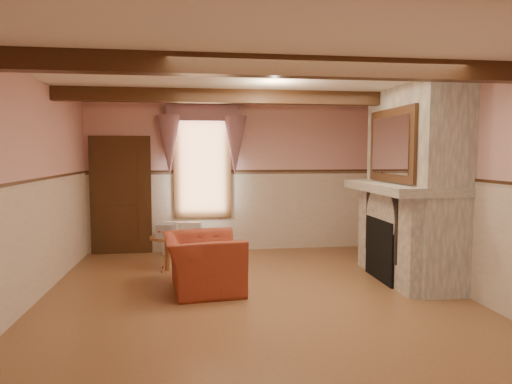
{
  "coord_description": "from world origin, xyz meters",
  "views": [
    {
      "loc": [
        -0.76,
        -5.67,
        1.85
      ],
      "look_at": [
        0.12,
        0.8,
        1.3
      ],
      "focal_mm": 32.0,
      "sensor_mm": 36.0,
      "label": 1
    }
  ],
  "objects": [
    {
      "name": "floor",
      "position": [
        0.0,
        0.0,
        0.0
      ],
      "size": [
        5.5,
        6.0,
        0.01
      ],
      "primitive_type": "cube",
      "color": "brown",
      "rests_on": "ground"
    },
    {
      "name": "ceiling",
      "position": [
        0.0,
        0.0,
        2.8
      ],
      "size": [
        5.5,
        6.0,
        0.01
      ],
      "primitive_type": "cube",
      "color": "silver",
      "rests_on": "wall_back"
    },
    {
      "name": "wall_back",
      "position": [
        0.0,
        3.0,
        1.4
      ],
      "size": [
        5.5,
        0.02,
        2.8
      ],
      "primitive_type": "cube",
      "color": "#D29891",
      "rests_on": "floor"
    },
    {
      "name": "wall_front",
      "position": [
        0.0,
        -3.0,
        1.4
      ],
      "size": [
        5.5,
        0.02,
        2.8
      ],
      "primitive_type": "cube",
      "color": "#D29891",
      "rests_on": "floor"
    },
    {
      "name": "wall_left",
      "position": [
        -2.75,
        0.0,
        1.4
      ],
      "size": [
        0.02,
        6.0,
        2.8
      ],
      "primitive_type": "cube",
      "color": "#D29891",
      "rests_on": "floor"
    },
    {
      "name": "wall_right",
      "position": [
        2.75,
        0.0,
        1.4
      ],
      "size": [
        0.02,
        6.0,
        2.8
      ],
      "primitive_type": "cube",
      "color": "#D29891",
      "rests_on": "floor"
    },
    {
      "name": "wainscot",
      "position": [
        0.0,
        0.0,
        0.75
      ],
      "size": [
        5.5,
        6.0,
        1.5
      ],
      "primitive_type": null,
      "color": "beige",
      "rests_on": "floor"
    },
    {
      "name": "chair_rail",
      "position": [
        0.0,
        0.0,
        1.5
      ],
      "size": [
        5.5,
        6.0,
        0.08
      ],
      "primitive_type": null,
      "color": "black",
      "rests_on": "wainscot"
    },
    {
      "name": "firebox",
      "position": [
        2.0,
        0.6,
        0.45
      ],
      "size": [
        0.2,
        0.95,
        0.9
      ],
      "primitive_type": "cube",
      "color": "black",
      "rests_on": "floor"
    },
    {
      "name": "armchair",
      "position": [
        -0.65,
        0.43,
        0.38
      ],
      "size": [
        1.14,
        1.27,
        0.76
      ],
      "primitive_type": "imported",
      "rotation": [
        0.0,
        0.0,
        1.68
      ],
      "color": "maroon",
      "rests_on": "floor"
    },
    {
      "name": "side_table",
      "position": [
        -1.19,
        1.55,
        0.28
      ],
      "size": [
        0.61,
        0.61,
        0.55
      ],
      "primitive_type": "cylinder",
      "rotation": [
        0.0,
        0.0,
        0.16
      ],
      "color": "brown",
      "rests_on": "floor"
    },
    {
      "name": "book_stack",
      "position": [
        -1.21,
        1.56,
        0.65
      ],
      "size": [
        0.3,
        0.36,
        0.2
      ],
      "primitive_type": "cube",
      "rotation": [
        0.0,
        0.0,
        -0.15
      ],
      "color": "#B7AD8C",
      "rests_on": "side_table"
    },
    {
      "name": "radiator",
      "position": [
        -0.99,
        2.7,
        0.3
      ],
      "size": [
        0.72,
        0.28,
        0.6
      ],
      "primitive_type": "cube",
      "rotation": [
        0.0,
        0.0,
        -0.15
      ],
      "color": "silver",
      "rests_on": "floor"
    },
    {
      "name": "bowl",
      "position": [
        2.24,
        0.7,
        1.46
      ],
      "size": [
        0.31,
        0.31,
        0.08
      ],
      "primitive_type": "imported",
      "color": "brown",
      "rests_on": "mantel"
    },
    {
      "name": "mantel_clock",
      "position": [
        2.24,
        1.14,
        1.52
      ],
      "size": [
        0.14,
        0.24,
        0.2
      ],
      "primitive_type": "cube",
      "color": "black",
      "rests_on": "mantel"
    },
    {
      "name": "oil_lamp",
      "position": [
        2.24,
        0.95,
        1.56
      ],
      "size": [
        0.11,
        0.11,
        0.28
      ],
      "primitive_type": "cylinder",
      "color": "gold",
      "rests_on": "mantel"
    },
    {
      "name": "candle_red",
      "position": [
        2.24,
        -0.09,
        1.5
      ],
      "size": [
        0.06,
        0.06,
        0.16
      ],
      "primitive_type": "cylinder",
      "color": "maroon",
      "rests_on": "mantel"
    },
    {
      "name": "jar_yellow",
      "position": [
        2.24,
        0.01,
        1.48
      ],
      "size": [
        0.06,
        0.06,
        0.12
      ],
      "primitive_type": "cylinder",
      "color": "gold",
      "rests_on": "mantel"
    },
    {
      "name": "fireplace",
      "position": [
        2.42,
        0.6,
        1.4
      ],
      "size": [
        0.85,
        2.0,
        2.8
      ],
      "primitive_type": "cube",
      "color": "gray",
      "rests_on": "floor"
    },
    {
      "name": "mantel",
      "position": [
        2.24,
        0.6,
        1.36
      ],
      "size": [
        1.05,
        2.05,
        0.12
      ],
      "primitive_type": "cube",
      "color": "gray",
      "rests_on": "fireplace"
    },
    {
      "name": "overmantel_mirror",
      "position": [
        2.06,
        0.6,
        1.97
      ],
      "size": [
        0.06,
        1.44,
        1.04
      ],
      "primitive_type": "cube",
      "color": "silver",
      "rests_on": "fireplace"
    },
    {
      "name": "door",
      "position": [
        -2.1,
        2.94,
        1.05
      ],
      "size": [
        1.1,
        0.1,
        2.1
      ],
      "primitive_type": "cube",
      "color": "black",
      "rests_on": "floor"
    },
    {
      "name": "window",
      "position": [
        -0.6,
        2.97,
        1.65
      ],
      "size": [
        1.06,
        0.08,
        2.02
      ],
      "primitive_type": "cube",
      "color": "white",
      "rests_on": "wall_back"
    },
    {
      "name": "window_drapes",
      "position": [
        -0.6,
        2.88,
        2.25
      ],
      "size": [
        1.3,
        0.14,
        1.4
      ],
      "primitive_type": "cube",
      "color": "gray",
      "rests_on": "wall_back"
    },
    {
      "name": "ceiling_beam_front",
      "position": [
        0.0,
        -1.2,
        2.7
      ],
      "size": [
        5.5,
        0.18,
        0.2
      ],
      "primitive_type": "cube",
      "color": "black",
      "rests_on": "ceiling"
    },
    {
      "name": "ceiling_beam_back",
      "position": [
        0.0,
        1.2,
        2.7
      ],
      "size": [
        5.5,
        0.18,
        0.2
      ],
      "primitive_type": "cube",
      "color": "black",
      "rests_on": "ceiling"
    }
  ]
}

